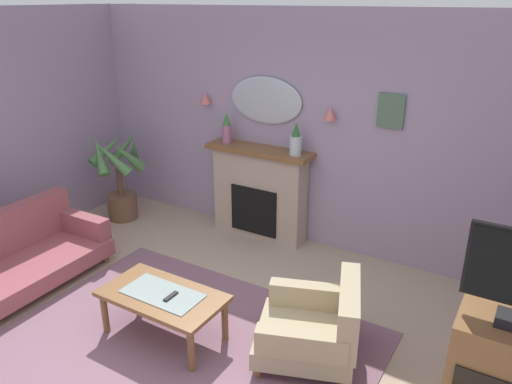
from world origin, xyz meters
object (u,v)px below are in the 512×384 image
(tv_cabinet, at_px, (512,380))
(armchair_by_coffee_table, at_px, (317,326))
(floral_couch, at_px, (18,256))
(potted_plant_corner_palm, at_px, (120,176))
(mantel_vase_centre, at_px, (296,141))
(wall_mirror, at_px, (265,100))
(tv_remote, at_px, (171,297))
(fireplace, at_px, (259,193))
(wall_sconce_right, at_px, (330,114))
(mantel_vase_left, at_px, (227,129))
(wall_sconce_left, at_px, (205,98))
(framed_picture, at_px, (391,111))
(coffee_table, at_px, (163,299))

(tv_cabinet, bearing_deg, armchair_by_coffee_table, 178.48)
(floral_couch, height_order, potted_plant_corner_palm, potted_plant_corner_palm)
(mantel_vase_centre, height_order, wall_mirror, wall_mirror)
(potted_plant_corner_palm, bearing_deg, tv_remote, -36.16)
(fireplace, bearing_deg, armchair_by_coffee_table, -47.50)
(potted_plant_corner_palm, bearing_deg, wall_mirror, 19.75)
(wall_sconce_right, bearing_deg, mantel_vase_left, -174.73)
(mantel_vase_centre, height_order, floral_couch, mantel_vase_centre)
(wall_sconce_left, height_order, tv_remote, wall_sconce_left)
(framed_picture, xyz_separation_m, coffee_table, (-1.18, -2.34, -1.37))
(coffee_table, bearing_deg, tv_cabinet, 8.62)
(wall_sconce_right, relative_size, potted_plant_corner_palm, 0.12)
(wall_sconce_left, distance_m, tv_cabinet, 4.48)
(fireplace, xyz_separation_m, framed_picture, (1.50, 0.15, 1.18))
(tv_cabinet, bearing_deg, mantel_vase_left, 153.40)
(tv_remote, xyz_separation_m, armchair_by_coffee_table, (1.17, 0.46, -0.15))
(mantel_vase_centre, relative_size, wall_mirror, 0.40)
(wall_mirror, bearing_deg, wall_sconce_right, -3.37)
(framed_picture, relative_size, tv_cabinet, 0.40)
(mantel_vase_left, bearing_deg, fireplace, 3.60)
(wall_sconce_right, bearing_deg, floral_couch, -135.47)
(mantel_vase_left, xyz_separation_m, tv_remote, (0.87, -2.17, -0.89))
(wall_sconce_left, relative_size, coffee_table, 0.13)
(wall_mirror, distance_m, floral_couch, 3.23)
(wall_mirror, relative_size, framed_picture, 2.67)
(mantel_vase_left, xyz_separation_m, wall_sconce_right, (1.30, 0.12, 0.32))
(wall_sconce_right, distance_m, armchair_by_coffee_table, 2.40)
(wall_sconce_right, bearing_deg, mantel_vase_centre, -161.08)
(fireplace, height_order, potted_plant_corner_palm, potted_plant_corner_palm)
(framed_picture, bearing_deg, armchair_by_coffee_table, -87.17)
(wall_mirror, bearing_deg, floral_couch, -122.95)
(mantel_vase_left, relative_size, tv_remote, 2.42)
(mantel_vase_centre, relative_size, tv_cabinet, 0.42)
(wall_sconce_left, relative_size, floral_couch, 0.08)
(wall_sconce_left, distance_m, tv_remote, 2.88)
(framed_picture, relative_size, potted_plant_corner_palm, 0.30)
(fireplace, height_order, armchair_by_coffee_table, fireplace)
(mantel_vase_left, xyz_separation_m, wall_sconce_left, (-0.40, 0.12, 0.32))
(wall_sconce_left, xyz_separation_m, floral_couch, (-0.73, -2.40, -1.34))
(tv_remote, bearing_deg, wall_mirror, 100.16)
(wall_sconce_right, bearing_deg, coffee_table, -103.17)
(wall_sconce_right, bearing_deg, tv_cabinet, -40.44)
(mantel_vase_left, bearing_deg, tv_cabinet, -26.60)
(armchair_by_coffee_table, bearing_deg, tv_remote, -158.57)
(wall_sconce_right, relative_size, tv_remote, 0.88)
(floral_couch, relative_size, armchair_by_coffee_table, 1.66)
(fireplace, xyz_separation_m, wall_sconce_right, (0.85, 0.09, 1.09))
(potted_plant_corner_palm, bearing_deg, floral_couch, -80.97)
(tv_remote, bearing_deg, mantel_vase_left, 111.83)
(mantel_vase_centre, relative_size, armchair_by_coffee_table, 0.37)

